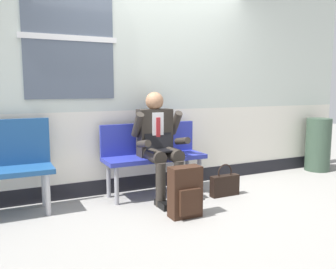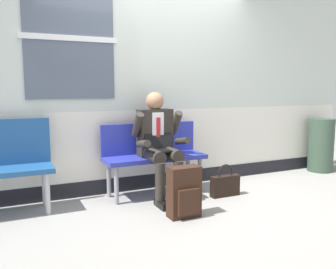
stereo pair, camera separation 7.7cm
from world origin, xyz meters
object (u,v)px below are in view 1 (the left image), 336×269
Objects in this scene: backpack at (185,193)px; trash_bin at (318,145)px; person_seated at (159,142)px; handbag at (225,185)px; bench_with_person at (152,152)px.

backpack is 0.63× the size of trash_bin.
handbag is (0.73, -0.28, -0.52)m from person_seated.
person_seated is 3.19× the size of handbag.
bench_with_person is 2.38× the size of backpack.
person_seated is 2.41× the size of backpack.
bench_with_person is 0.91m from backpack.
person_seated is at bearing -90.00° from bench_with_person.
trash_bin is (2.05, 0.45, 0.27)m from handbag.
person_seated is (0.00, -0.19, 0.14)m from bench_with_person.
person_seated is at bearing 159.29° from handbag.
backpack is (-0.03, -0.87, -0.26)m from bench_with_person.
trash_bin is (2.78, 0.18, -0.25)m from person_seated.
handbag is at bearing 27.94° from backpack.
handbag is at bearing -20.71° from person_seated.
bench_with_person is at bearing 88.19° from backpack.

